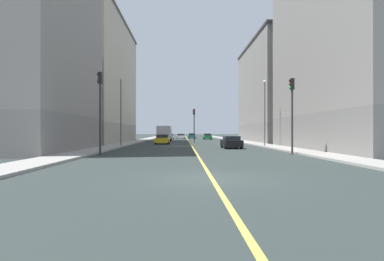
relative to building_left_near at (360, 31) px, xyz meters
name	(u,v)px	position (x,y,z in m)	size (l,w,h in m)	color
ground_plane	(212,178)	(-15.87, -17.61, -11.50)	(400.00, 400.00, 0.00)	#2D3533
sidewalk_left	(236,140)	(-6.60, 31.39, -11.43)	(2.57, 168.00, 0.15)	#9E9B93
sidewalk_right	(141,140)	(-25.13, 31.39, -11.43)	(2.57, 168.00, 0.15)	#9E9B93
lane_center_stripe	(189,141)	(-15.87, 31.39, -11.49)	(0.16, 154.00, 0.01)	#E5D14C
building_left_near	(360,31)	(0.00, 0.00, 0.00)	(10.92, 21.90, 22.99)	slate
building_left_mid	(280,92)	(0.00, 24.80, -2.86)	(10.92, 23.04, 17.26)	slate
building_right_corner	(21,45)	(-31.73, -0.70, -1.85)	(10.92, 16.15, 19.30)	slate
building_right_midblock	(91,81)	(-31.73, 21.12, -1.65)	(10.92, 26.09, 19.69)	#9D9688
traffic_light_left_near	(292,105)	(-8.30, -4.95, -7.60)	(0.40, 0.32, 6.04)	#2D2D2D
traffic_light_right_near	(100,102)	(-23.46, -4.95, -7.36)	(0.40, 0.32, 6.46)	#2D2D2D
traffic_light_median_far	(194,121)	(-15.18, 21.05, -7.95)	(0.40, 0.32, 5.44)	#2D2D2D
street_lamp_left_near	(265,106)	(-7.29, 7.31, -6.71)	(0.36, 0.36, 7.74)	#4C4C51
street_lamp_right_near	(121,105)	(-24.45, 8.41, -6.45)	(0.36, 0.36, 8.23)	#4C4C51
car_silver	(170,136)	(-20.07, 44.80, -10.88)	(1.95, 4.32, 1.25)	silver
car_green	(207,136)	(-11.40, 42.22, -10.84)	(1.88, 4.11, 1.32)	#1E6B38
car_yellow	(163,139)	(-19.91, 15.96, -10.83)	(2.03, 4.35, 1.38)	gold
car_black	(231,142)	(-11.76, 4.06, -10.85)	(1.96, 4.16, 1.32)	black
car_teal	(192,136)	(-14.68, 51.33, -10.85)	(1.83, 4.58, 1.32)	#196670
car_white	(181,136)	(-17.49, 46.60, -10.88)	(2.02, 4.02, 1.25)	white
box_truck	(165,133)	(-20.44, 29.73, -9.97)	(2.56, 7.89, 2.81)	beige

